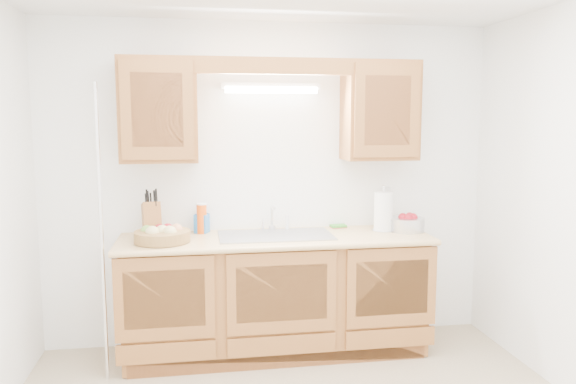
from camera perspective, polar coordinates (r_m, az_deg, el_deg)
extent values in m
cube|color=white|center=(4.42, -1.82, 0.76)|extent=(3.50, 0.02, 2.50)
cube|color=white|center=(1.55, 12.94, -12.08)|extent=(3.50, 0.02, 2.50)
cube|color=brown|center=(4.30, -1.25, -10.49)|extent=(2.20, 0.60, 0.86)
cube|color=#E2B877|center=(4.17, -1.24, -4.79)|extent=(2.30, 0.63, 0.04)
cube|color=brown|center=(4.20, -12.97, 8.08)|extent=(0.55, 0.33, 0.75)
cube|color=brown|center=(4.42, 9.29, 8.13)|extent=(0.55, 0.33, 0.75)
cube|color=brown|center=(4.10, -1.30, 12.70)|extent=(2.20, 0.05, 0.12)
cylinder|color=white|center=(4.30, -1.68, 10.32)|extent=(0.70, 0.05, 0.05)
cube|color=white|center=(4.33, -1.74, 10.69)|extent=(0.76, 0.06, 0.05)
cube|color=#9E9EA3|center=(4.19, -1.27, -4.43)|extent=(0.84, 0.46, 0.01)
cube|color=#9E9EA3|center=(4.18, -4.13, -5.63)|extent=(0.39, 0.40, 0.16)
cube|color=#9E9EA3|center=(4.24, 1.55, -5.43)|extent=(0.39, 0.40, 0.16)
cylinder|color=silver|center=(4.38, -1.64, -3.68)|extent=(0.06, 0.06, 0.04)
cylinder|color=silver|center=(4.36, -1.64, -2.65)|extent=(0.02, 0.02, 0.16)
cylinder|color=silver|center=(4.30, -1.56, -1.58)|extent=(0.02, 0.12, 0.02)
cylinder|color=white|center=(4.39, -0.08, -3.12)|extent=(0.03, 0.03, 0.12)
cylinder|color=silver|center=(3.92, -18.41, -4.20)|extent=(0.03, 0.03, 2.00)
cube|color=white|center=(4.64, 9.91, -0.27)|extent=(0.08, 0.01, 0.12)
cylinder|color=#A87C43|center=(4.06, -12.65, -4.40)|extent=(0.45, 0.45, 0.08)
sphere|color=#D8C67F|center=(4.02, -13.63, -4.05)|extent=(0.10, 0.10, 0.10)
sphere|color=#D8C67F|center=(4.00, -11.93, -4.05)|extent=(0.10, 0.10, 0.10)
sphere|color=tan|center=(4.09, -11.26, -3.79)|extent=(0.09, 0.09, 0.09)
sphere|color=#A71320|center=(4.12, -12.91, -3.78)|extent=(0.09, 0.09, 0.09)
sphere|color=#72A53F|center=(4.09, -14.15, -3.89)|extent=(0.09, 0.09, 0.09)
sphere|color=#D8C67F|center=(4.04, -12.67, -3.95)|extent=(0.10, 0.10, 0.10)
sphere|color=#A71320|center=(4.15, -12.13, -3.70)|extent=(0.08, 0.08, 0.08)
cube|color=brown|center=(4.26, -13.68, -2.76)|extent=(0.16, 0.23, 0.28)
cylinder|color=black|center=(4.21, -14.23, -0.84)|extent=(0.02, 0.04, 0.10)
cylinder|color=black|center=(4.21, -13.77, -0.77)|extent=(0.02, 0.04, 0.10)
cylinder|color=black|center=(4.21, -13.30, -0.71)|extent=(0.02, 0.04, 0.10)
cylinder|color=black|center=(4.26, -14.03, -0.59)|extent=(0.02, 0.04, 0.10)
cylinder|color=black|center=(4.25, -13.42, -0.52)|extent=(0.02, 0.04, 0.10)
cylinder|color=black|center=(4.29, -14.15, -0.42)|extent=(0.02, 0.04, 0.10)
cylinder|color=black|center=(4.28, -13.24, -0.35)|extent=(0.02, 0.04, 0.10)
cylinder|color=#F0550D|center=(4.31, -8.76, -2.72)|extent=(0.10, 0.10, 0.22)
cylinder|color=white|center=(4.29, -8.79, -1.20)|extent=(0.08, 0.08, 0.01)
imported|color=#256CBA|center=(4.33, -8.76, -2.71)|extent=(0.13, 0.13, 0.21)
cube|color=#CC333F|center=(4.52, 5.12, -3.59)|extent=(0.13, 0.09, 0.01)
cube|color=green|center=(4.51, 5.13, -3.45)|extent=(0.13, 0.09, 0.02)
cylinder|color=silver|center=(4.42, 9.61, -3.89)|extent=(0.17, 0.17, 0.01)
cylinder|color=silver|center=(4.39, 9.66, -1.72)|extent=(0.02, 0.02, 0.35)
cylinder|color=white|center=(4.39, 9.66, -1.93)|extent=(0.18, 0.18, 0.29)
sphere|color=silver|center=(4.36, 9.71, 0.54)|extent=(0.02, 0.02, 0.02)
cylinder|color=silver|center=(4.45, 11.96, -3.22)|extent=(0.31, 0.31, 0.11)
sphere|color=#A71320|center=(4.43, 11.59, -2.57)|extent=(0.07, 0.07, 0.07)
sphere|color=#A71320|center=(4.47, 12.25, -2.49)|extent=(0.07, 0.07, 0.07)
sphere|color=#A71320|center=(4.41, 12.12, -2.62)|extent=(0.07, 0.07, 0.07)
sphere|color=#A71320|center=(4.44, 12.58, -2.58)|extent=(0.07, 0.07, 0.07)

